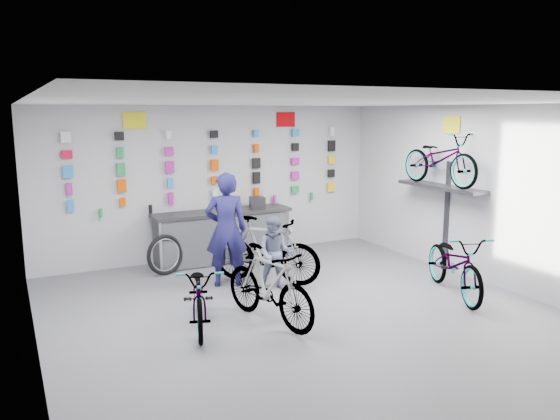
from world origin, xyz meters
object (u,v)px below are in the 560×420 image
clerk (226,230)px  counter (223,237)px  bike_center (269,285)px  customer (275,253)px  bike_right (455,263)px  bike_service (266,250)px  bike_left (200,295)px

clerk → counter: bearing=-92.7°
clerk → bike_center: bearing=103.3°
clerk → customer: clerk is taller
bike_right → clerk: clerk is taller
counter → clerk: (-0.49, -1.43, 0.47)m
counter → bike_center: (-0.58, -3.24, 0.05)m
bike_center → customer: bearing=45.6°
bike_center → clerk: 1.87m
clerk → customer: (0.62, -0.57, -0.34)m
counter → bike_center: 3.30m
bike_service → customer: customer is taller
counter → bike_service: bike_service is taller
bike_left → counter: bearing=80.7°
counter → bike_center: bike_center is taller
bike_left → clerk: clerk is taller
counter → customer: bearing=-86.2°
bike_right → bike_service: 3.07m
counter → bike_center: bearing=-100.1°
bike_left → bike_right: 4.07m
counter → bike_left: (-1.47, -2.95, -0.03)m
counter → clerk: size_ratio=1.41×
bike_left → customer: (1.61, 0.95, 0.16)m
bike_center → bike_left: bearing=147.2°
bike_right → clerk: 3.72m
bike_center → bike_right: size_ratio=0.91×
customer → bike_service: bearing=117.2°
bike_right → clerk: bearing=165.9°
bike_right → counter: bearing=146.4°
bike_left → customer: size_ratio=1.41×
bike_left → customer: customer is taller
bike_left → clerk: bearing=74.3°
counter → bike_left: counter is taller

